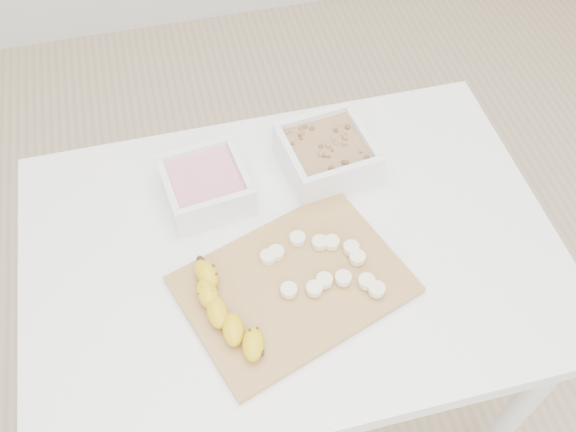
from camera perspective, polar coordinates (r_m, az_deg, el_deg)
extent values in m
plane|color=#C6AD89|center=(1.88, 0.23, -15.59)|extent=(3.50, 3.50, 0.00)
cube|color=white|center=(1.22, 0.34, -3.33)|extent=(1.00, 0.70, 0.04)
cylinder|color=white|center=(1.57, 19.59, -16.12)|extent=(0.05, 0.05, 0.71)
cylinder|color=white|center=(1.70, -16.77, -5.13)|extent=(0.05, 0.05, 0.71)
cylinder|color=white|center=(1.79, 11.76, 0.59)|extent=(0.05, 0.05, 0.71)
cube|color=white|center=(1.26, -7.30, 2.71)|extent=(0.17, 0.17, 0.07)
cube|color=pink|center=(1.25, -7.31, 2.80)|extent=(0.15, 0.15, 0.04)
cube|color=white|center=(1.30, 3.44, 5.50)|extent=(0.19, 0.19, 0.08)
cube|color=olive|center=(1.29, 3.45, 5.60)|extent=(0.16, 0.16, 0.05)
cube|color=#A7764A|center=(1.15, 0.49, -6.13)|extent=(0.45, 0.38, 0.01)
cylinder|color=#F2EABD|center=(1.17, -1.77, -3.66)|extent=(0.03, 0.03, 0.01)
cylinder|color=#F2EABD|center=(1.17, -1.06, -3.28)|extent=(0.03, 0.03, 0.01)
cylinder|color=#F2EABD|center=(1.19, 0.84, -2.04)|extent=(0.03, 0.03, 0.01)
cylinder|color=#F2EABD|center=(1.18, 2.84, -2.38)|extent=(0.03, 0.03, 0.01)
cylinder|color=#F2EABD|center=(1.19, 3.89, -2.36)|extent=(0.03, 0.03, 0.01)
cylinder|color=#F2EABD|center=(1.18, 5.63, -2.84)|extent=(0.03, 0.03, 0.01)
cylinder|color=#F2EABD|center=(1.17, 6.18, -3.71)|extent=(0.03, 0.03, 0.01)
cylinder|color=#F2EABD|center=(1.13, 0.08, -6.61)|extent=(0.03, 0.03, 0.01)
cylinder|color=#F2EABD|center=(1.13, 2.35, -6.47)|extent=(0.03, 0.03, 0.01)
cylinder|color=#F2EABD|center=(1.14, 3.25, -5.74)|extent=(0.03, 0.03, 0.01)
cylinder|color=#F2EABD|center=(1.14, 4.93, -5.53)|extent=(0.03, 0.03, 0.01)
cylinder|color=#F2EABD|center=(1.14, 6.99, -5.79)|extent=(0.03, 0.03, 0.01)
cylinder|color=#F2EABD|center=(1.14, 7.89, -6.48)|extent=(0.03, 0.03, 0.01)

